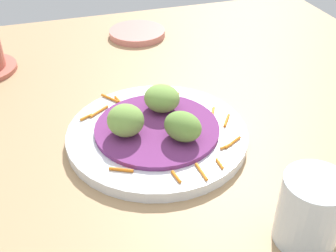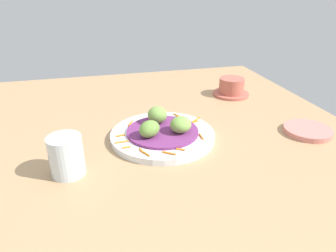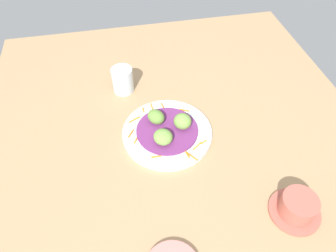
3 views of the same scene
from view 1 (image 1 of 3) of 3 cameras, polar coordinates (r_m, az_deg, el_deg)
name	(u,v)px [view 1 (image 1 of 3)]	position (r cm, az deg, el deg)	size (l,w,h in cm)	color
table_surface	(146,170)	(56.10, -2.95, -5.88)	(110.00, 110.00, 2.00)	tan
main_plate	(157,135)	(59.12, -1.47, -1.18)	(25.11, 25.11, 1.53)	silver
cabbage_bed	(157,128)	(58.48, -1.49, -0.32)	(17.27, 17.27, 0.65)	#702D6B
carrot_garnish	(163,128)	(58.70, -0.65, -0.31)	(23.27, 21.02, 0.40)	orange
guac_scoop_left	(126,120)	(56.00, -5.73, 0.76)	(4.96, 4.83, 4.26)	#759E47
guac_scoop_center	(183,126)	(54.97, 2.00, -0.06)	(4.15, 5.24, 3.86)	olive
guac_scoop_right	(162,98)	(60.86, -0.83, 3.75)	(5.25, 4.91, 3.79)	#759E47
side_plate_small	(137,33)	(91.03, -4.17, 12.40)	(11.68, 11.68, 1.32)	tan
water_glass	(310,211)	(46.09, 18.61, -10.76)	(6.62, 6.62, 8.13)	silver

